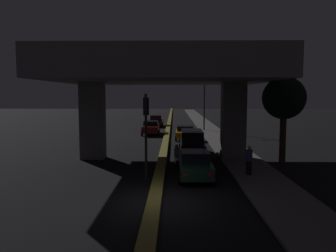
% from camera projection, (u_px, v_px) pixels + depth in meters
% --- Properties ---
extents(ground_plane, '(200.00, 200.00, 0.00)m').
position_uv_depth(ground_plane, '(155.00, 203.00, 14.01)').
color(ground_plane, black).
extents(median_divider, '(0.59, 126.00, 0.26)m').
position_uv_depth(median_divider, '(169.00, 125.00, 48.84)').
color(median_divider, olive).
rests_on(median_divider, ground_plane).
extents(sidewalk_right, '(2.87, 126.00, 0.13)m').
position_uv_depth(sidewalk_right, '(211.00, 131.00, 41.78)').
color(sidewalk_right, '#5B5956').
rests_on(sidewalk_right, ground_plane).
extents(elevated_overpass, '(15.18, 11.96, 8.35)m').
position_uv_depth(elevated_overpass, '(163.00, 71.00, 23.21)').
color(elevated_overpass, slate).
rests_on(elevated_overpass, ground_plane).
extents(traffic_light_left_of_median, '(0.30, 0.49, 4.66)m').
position_uv_depth(traffic_light_left_of_median, '(146.00, 121.00, 17.64)').
color(traffic_light_left_of_median, black).
rests_on(traffic_light_left_of_median, ground_plane).
extents(street_lamp, '(2.05, 0.32, 7.36)m').
position_uv_depth(street_lamp, '(202.00, 97.00, 42.12)').
color(street_lamp, '#2D2D30').
rests_on(street_lamp, ground_plane).
extents(car_dark_green_lead, '(1.89, 4.47, 1.52)m').
position_uv_depth(car_dark_green_lead, '(195.00, 164.00, 18.15)').
color(car_dark_green_lead, black).
rests_on(car_dark_green_lead, ground_plane).
extents(car_black_second, '(1.99, 4.70, 1.87)m').
position_uv_depth(car_black_second, '(192.00, 142.00, 25.46)').
color(car_black_second, black).
rests_on(car_black_second, ground_plane).
extents(car_taxi_yellow_third, '(2.10, 3.99, 1.43)m').
position_uv_depth(car_taxi_yellow_third, '(185.00, 133.00, 34.01)').
color(car_taxi_yellow_third, gold).
rests_on(car_taxi_yellow_third, ground_plane).
extents(car_dark_red_lead_oncoming, '(2.07, 4.73, 1.58)m').
position_uv_depth(car_dark_red_lead_oncoming, '(151.00, 127.00, 38.71)').
color(car_dark_red_lead_oncoming, '#591414').
rests_on(car_dark_red_lead_oncoming, ground_plane).
extents(car_dark_red_second_oncoming, '(2.03, 4.27, 1.65)m').
position_uv_depth(car_dark_red_second_oncoming, '(156.00, 121.00, 48.72)').
color(car_dark_red_second_oncoming, '#591414').
rests_on(car_dark_red_second_oncoming, ground_plane).
extents(motorcycle_white_filtering_near, '(0.33, 1.78, 1.50)m').
position_uv_depth(motorcycle_white_filtering_near, '(177.00, 158.00, 20.69)').
color(motorcycle_white_filtering_near, black).
rests_on(motorcycle_white_filtering_near, ground_plane).
extents(pedestrian_on_sidewalk, '(0.37, 0.37, 1.65)m').
position_uv_depth(pedestrian_on_sidewalk, '(249.00, 160.00, 18.32)').
color(pedestrian_on_sidewalk, black).
rests_on(pedestrian_on_sidewalk, sidewalk_right).
extents(roadside_tree_kerbside_near, '(2.86, 2.86, 5.85)m').
position_uv_depth(roadside_tree_kerbside_near, '(284.00, 99.00, 21.76)').
color(roadside_tree_kerbside_near, '#38281C').
rests_on(roadside_tree_kerbside_near, ground_plane).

